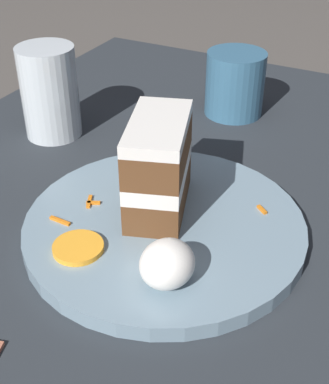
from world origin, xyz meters
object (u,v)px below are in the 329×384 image
cake_slice (158,166)px  drinking_glass (50,98)px  orange_garnish (78,247)px  plate (165,227)px  coffee_mug (235,81)px  cream_dollop (167,264)px

cake_slice → drinking_glass: bearing=-44.9°
orange_garnish → plate: bearing=-33.2°
orange_garnish → coffee_mug: (0.40, -0.01, 0.03)m
coffee_mug → cream_dollop: bearing=-167.6°
drinking_glass → coffee_mug: (0.18, -0.20, -0.00)m
cream_dollop → orange_garnish: size_ratio=1.08×
plate → cake_slice: cake_slice is taller
orange_garnish → coffee_mug: coffee_mug is taller
drinking_glass → coffee_mug: size_ratio=1.34×
cake_slice → cream_dollop: (-0.10, -0.06, -0.03)m
cake_slice → coffee_mug: size_ratio=1.33×
cake_slice → cream_dollop: 0.12m
cake_slice → drinking_glass: (0.11, 0.23, -0.01)m
cake_slice → orange_garnish: 0.12m
orange_garnish → coffee_mug: bearing=-1.6°
plate → coffee_mug: size_ratio=3.16×
cream_dollop → drinking_glass: size_ratio=0.43×
cream_dollop → orange_garnish: 0.10m
plate → cake_slice: size_ratio=2.37×
cake_slice → cream_dollop: size_ratio=2.30×
orange_garnish → drinking_glass: (0.22, 0.19, 0.03)m
plate → coffee_mug: 0.32m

